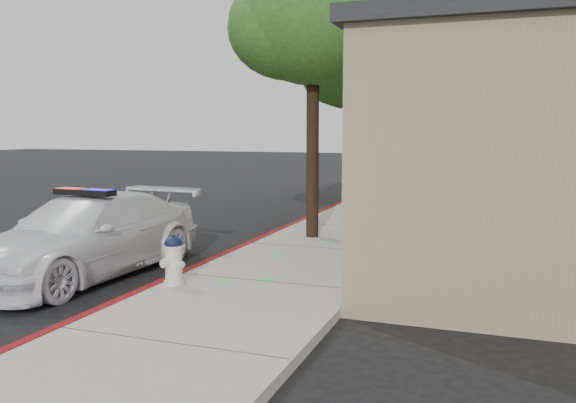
# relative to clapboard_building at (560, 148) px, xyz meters

# --- Properties ---
(ground) EXTENTS (120.00, 120.00, 0.00)m
(ground) POSITION_rel_clapboard_building_xyz_m (-6.69, -9.00, -2.13)
(ground) COLOR black
(ground) RESTS_ON ground
(sidewalk) EXTENTS (3.20, 60.00, 0.15)m
(sidewalk) POSITION_rel_clapboard_building_xyz_m (-5.09, -6.00, -2.05)
(sidewalk) COLOR gray
(sidewalk) RESTS_ON ground
(red_curb) EXTENTS (0.14, 60.00, 0.16)m
(red_curb) POSITION_rel_clapboard_building_xyz_m (-6.63, -6.00, -2.05)
(red_curb) COLOR maroon
(red_curb) RESTS_ON ground
(clapboard_building) EXTENTS (7.30, 20.89, 4.24)m
(clapboard_building) POSITION_rel_clapboard_building_xyz_m (0.00, 0.00, 0.00)
(clapboard_building) COLOR #91845F
(clapboard_building) RESTS_ON ground
(police_car) EXTENTS (2.38, 5.14, 1.57)m
(police_car) POSITION_rel_clapboard_building_xyz_m (-8.42, -9.17, -1.40)
(police_car) COLOR white
(police_car) RESTS_ON ground
(fire_hydrant) EXTENTS (0.45, 0.40, 0.80)m
(fire_hydrant) POSITION_rel_clapboard_building_xyz_m (-6.33, -9.69, -1.58)
(fire_hydrant) COLOR silver
(fire_hydrant) RESTS_ON sidewalk
(street_tree_near) EXTENTS (3.82, 3.52, 6.45)m
(street_tree_near) POSITION_rel_clapboard_building_xyz_m (-5.55, -4.81, 2.84)
(street_tree_near) COLOR black
(street_tree_near) RESTS_ON sidewalk
(street_tree_mid) EXTENTS (2.94, 3.06, 5.60)m
(street_tree_mid) POSITION_rel_clapboard_building_xyz_m (-5.99, 0.35, 2.25)
(street_tree_mid) COLOR black
(street_tree_mid) RESTS_ON sidewalk
(street_tree_far) EXTENTS (3.06, 2.85, 5.40)m
(street_tree_far) POSITION_rel_clapboard_building_xyz_m (-5.96, 3.82, 2.08)
(street_tree_far) COLOR black
(street_tree_far) RESTS_ON sidewalk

